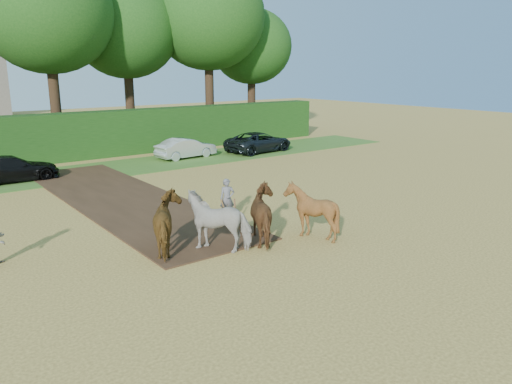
% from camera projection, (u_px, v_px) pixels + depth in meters
% --- Properties ---
extents(ground, '(120.00, 120.00, 0.00)m').
position_uv_depth(ground, '(165.00, 250.00, 16.27)').
color(ground, gold).
rests_on(ground, ground).
extents(earth_strip, '(4.50, 17.00, 0.05)m').
position_uv_depth(earth_strip, '(123.00, 199.00, 22.55)').
color(earth_strip, '#472D1C').
rests_on(earth_strip, ground).
extents(grass_verge, '(50.00, 5.00, 0.03)m').
position_uv_depth(grass_verge, '(45.00, 177.00, 27.08)').
color(grass_verge, '#38601E').
rests_on(grass_verge, ground).
extents(hedgerow, '(46.00, 1.60, 3.00)m').
position_uv_depth(hedgerow, '(22.00, 141.00, 30.19)').
color(hedgerow, '#14380F').
rests_on(hedgerow, ground).
extents(plough_team, '(6.63, 5.01, 1.91)m').
position_uv_depth(plough_team, '(243.00, 217.00, 16.69)').
color(plough_team, brown).
rests_on(plough_team, ground).
extents(parked_cars, '(34.95, 3.27, 1.42)m').
position_uv_depth(parked_cars, '(63.00, 163.00, 27.54)').
color(parked_cars, silver).
rests_on(parked_cars, ground).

